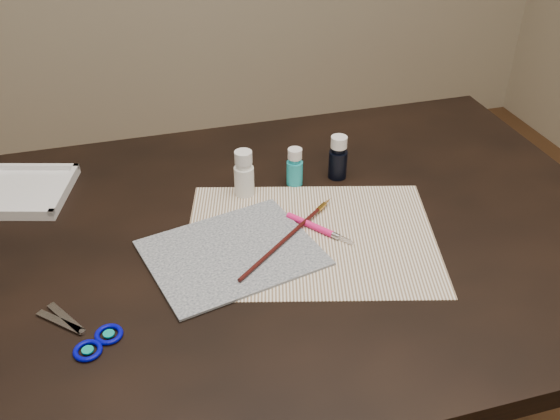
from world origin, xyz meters
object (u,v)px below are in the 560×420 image
object	(u,v)px
paint_bottle_cyan	(295,167)
scissors	(72,330)
paint_bottle_navy	(338,157)
canvas	(232,253)
paper	(311,237)
paint_bottle_white	(244,173)
palette_tray	(23,191)

from	to	relation	value
paint_bottle_cyan	scissors	distance (m)	0.54
paint_bottle_navy	canvas	bearing A→B (deg)	-143.72
canvas	paint_bottle_cyan	bearing A→B (deg)	48.19
paper	scissors	size ratio (longest dim) A/B	2.75
paper	scissors	bearing A→B (deg)	-163.05
paint_bottle_white	scissors	size ratio (longest dim) A/B	0.59
canvas	paint_bottle_cyan	xyz separation A→B (m)	(0.17, 0.19, 0.04)
paper	paint_bottle_white	world-z (taller)	paint_bottle_white
paint_bottle_white	paint_bottle_navy	xyz separation A→B (m)	(0.20, 0.01, -0.00)
scissors	paint_bottle_white	bearing A→B (deg)	-93.51
paint_bottle_cyan	paint_bottle_navy	distance (m)	0.09
paint_bottle_white	palette_tray	size ratio (longest dim) A/B	0.54
paper	paint_bottle_navy	world-z (taller)	paint_bottle_navy
paint_bottle_cyan	scissors	size ratio (longest dim) A/B	0.49
scissors	palette_tray	xyz separation A→B (m)	(-0.09, 0.42, 0.01)
paint_bottle_white	scissors	xyz separation A→B (m)	(-0.33, -0.30, -0.04)
paint_bottle_white	canvas	bearing A→B (deg)	-109.79
paper	paint_bottle_navy	distance (m)	0.23
paper	scissors	distance (m)	0.44
paper	paint_bottle_cyan	distance (m)	0.19
paper	paint_bottle_white	xyz separation A→B (m)	(-0.08, 0.17, 0.05)
paint_bottle_cyan	paint_bottle_navy	world-z (taller)	paint_bottle_navy
paper	palette_tray	bearing A→B (deg)	150.05
paint_bottle_cyan	scissors	xyz separation A→B (m)	(-0.44, -0.31, -0.04)
paint_bottle_navy	palette_tray	bearing A→B (deg)	170.46
scissors	canvas	bearing A→B (deg)	-111.89
paper	palette_tray	size ratio (longest dim) A/B	2.50
paper	palette_tray	world-z (taller)	palette_tray
palette_tray	paint_bottle_white	bearing A→B (deg)	-15.41
paint_bottle_cyan	palette_tray	bearing A→B (deg)	168.61
paint_bottle_navy	palette_tray	size ratio (longest dim) A/B	0.52
scissors	palette_tray	size ratio (longest dim) A/B	0.91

